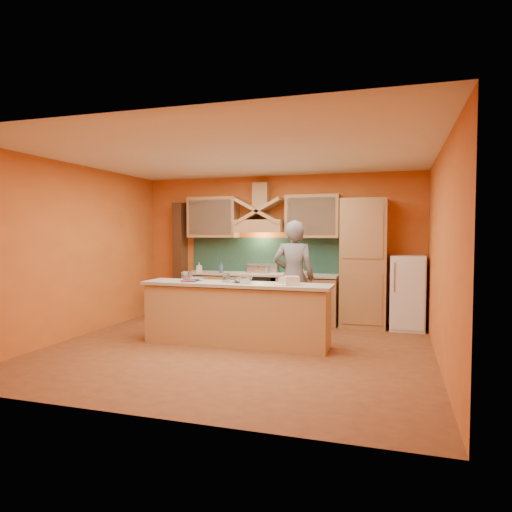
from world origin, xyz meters
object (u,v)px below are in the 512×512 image
(kitchen_scale, at_px, (245,281))
(mixing_bowl, at_px, (242,280))
(stove, at_px, (259,297))
(fridge, at_px, (407,293))
(person, at_px, (294,277))

(kitchen_scale, height_order, mixing_bowl, kitchen_scale)
(stove, bearing_deg, kitchen_scale, -79.43)
(fridge, xyz_separation_m, mixing_bowl, (-2.42, -1.86, 0.33))
(kitchen_scale, bearing_deg, fridge, 39.12)
(stove, relative_size, kitchen_scale, 8.17)
(fridge, distance_m, person, 2.06)
(person, xyz_separation_m, kitchen_scale, (-0.50, -1.10, 0.04))
(fridge, xyz_separation_m, person, (-1.83, -0.89, 0.30))
(fridge, relative_size, mixing_bowl, 4.37)
(fridge, height_order, mixing_bowl, fridge)
(stove, height_order, kitchen_scale, kitchen_scale)
(stove, height_order, mixing_bowl, mixing_bowl)
(stove, relative_size, person, 0.47)
(person, bearing_deg, kitchen_scale, 60.32)
(fridge, bearing_deg, mixing_bowl, -142.50)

